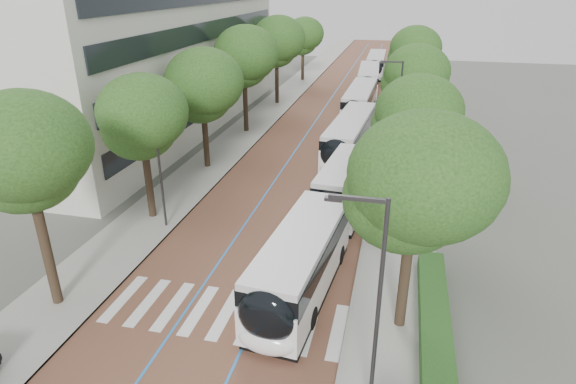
% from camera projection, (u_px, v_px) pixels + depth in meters
% --- Properties ---
extents(ground, '(160.00, 160.00, 0.00)m').
position_uv_depth(ground, '(213.00, 328.00, 20.41)').
color(ground, '#51544C').
rests_on(ground, ground).
extents(road, '(11.00, 140.00, 0.02)m').
position_uv_depth(road, '(339.00, 107.00, 56.03)').
color(road, brown).
rests_on(road, ground).
extents(sidewalk_left, '(4.00, 140.00, 0.12)m').
position_uv_depth(sidewalk_left, '(277.00, 103.00, 57.58)').
color(sidewalk_left, '#9A9892').
rests_on(sidewalk_left, ground).
extents(sidewalk_right, '(4.00, 140.00, 0.12)m').
position_uv_depth(sidewalk_right, '(405.00, 110.00, 54.43)').
color(sidewalk_right, '#9A9892').
rests_on(sidewalk_right, ground).
extents(kerb_left, '(0.20, 140.00, 0.14)m').
position_uv_depth(kerb_left, '(293.00, 104.00, 57.18)').
color(kerb_left, gray).
rests_on(kerb_left, ground).
extents(kerb_right, '(0.20, 140.00, 0.14)m').
position_uv_depth(kerb_right, '(388.00, 109.00, 54.83)').
color(kerb_right, gray).
rests_on(kerb_right, ground).
extents(zebra_crossing, '(10.55, 3.60, 0.01)m').
position_uv_depth(zebra_crossing, '(225.00, 314.00, 21.25)').
color(zebra_crossing, silver).
rests_on(zebra_crossing, ground).
extents(lane_line_left, '(0.12, 126.00, 0.01)m').
position_uv_depth(lane_line_left, '(326.00, 106.00, 56.36)').
color(lane_line_left, blue).
rests_on(lane_line_left, road).
extents(lane_line_right, '(0.12, 126.00, 0.01)m').
position_uv_depth(lane_line_right, '(353.00, 108.00, 55.68)').
color(lane_line_right, blue).
rests_on(lane_line_right, road).
extents(office_building, '(18.11, 40.00, 14.00)m').
position_uv_depth(office_building, '(126.00, 54.00, 46.61)').
color(office_building, '#B8B6AA').
rests_on(office_building, ground).
extents(hedge, '(1.20, 14.00, 0.80)m').
position_uv_depth(hedge, '(437.00, 354.00, 18.29)').
color(hedge, '#1C4718').
rests_on(hedge, sidewalk_right).
extents(streetlight_near, '(1.82, 0.20, 8.00)m').
position_uv_depth(streetlight_near, '(373.00, 298.00, 14.41)').
color(streetlight_near, '#2F2F32').
rests_on(streetlight_near, sidewalk_right).
extents(streetlight_far, '(1.82, 0.20, 8.00)m').
position_uv_depth(streetlight_far, '(397.00, 105.00, 36.67)').
color(streetlight_far, '#2F2F32').
rests_on(streetlight_far, sidewalk_right).
extents(lamp_post_left, '(0.14, 0.14, 8.00)m').
position_uv_depth(lamp_post_left, '(159.00, 162.00, 27.16)').
color(lamp_post_left, '#2F2F32').
rests_on(lamp_post_left, sidewalk_left).
extents(trees_left, '(6.09, 60.29, 9.46)m').
position_uv_depth(trees_left, '(240.00, 66.00, 43.20)').
color(trees_left, black).
rests_on(trees_left, ground).
extents(trees_right, '(5.90, 47.82, 8.82)m').
position_uv_depth(trees_right, '(413.00, 89.00, 36.80)').
color(trees_right, black).
rests_on(trees_right, ground).
extents(lead_bus, '(4.15, 18.54, 3.20)m').
position_uv_depth(lead_bus, '(323.00, 226.00, 25.44)').
color(lead_bus, black).
rests_on(lead_bus, ground).
extents(bus_queued_0, '(3.35, 12.54, 3.20)m').
position_uv_depth(bus_queued_0, '(349.00, 138.00, 39.67)').
color(bus_queued_0, white).
rests_on(bus_queued_0, ground).
extents(bus_queued_1, '(2.78, 12.45, 3.20)m').
position_uv_depth(bus_queued_1, '(359.00, 103.00, 50.93)').
color(bus_queued_1, white).
rests_on(bus_queued_1, ground).
extents(bus_queued_2, '(3.15, 12.51, 3.20)m').
position_uv_depth(bus_queued_2, '(368.00, 81.00, 62.27)').
color(bus_queued_2, white).
rests_on(bus_queued_2, ground).
extents(bus_queued_3, '(2.77, 12.44, 3.20)m').
position_uv_depth(bus_queued_3, '(376.00, 65.00, 73.83)').
color(bus_queued_3, white).
rests_on(bus_queued_3, ground).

